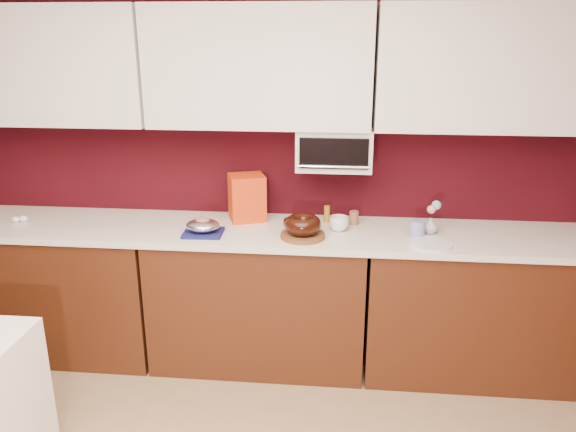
{
  "coord_description": "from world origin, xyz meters",
  "views": [
    {
      "loc": [
        0.5,
        -1.26,
        2.04
      ],
      "look_at": [
        0.19,
        1.84,
        1.02
      ],
      "focal_mm": 35.0,
      "sensor_mm": 36.0,
      "label": 1
    }
  ],
  "objects_px": {
    "blue_jar": "(417,229)",
    "foil_ham_nest": "(203,225)",
    "toaster_oven": "(334,148)",
    "bundt_cake": "(303,225)",
    "coffee_mug": "(339,222)",
    "flower_vase": "(430,225)",
    "pandoro_box": "(247,197)"
  },
  "relations": [
    {
      "from": "bundt_cake",
      "to": "coffee_mug",
      "type": "height_order",
      "value": "bundt_cake"
    },
    {
      "from": "toaster_oven",
      "to": "blue_jar",
      "type": "height_order",
      "value": "toaster_oven"
    },
    {
      "from": "coffee_mug",
      "to": "foil_ham_nest",
      "type": "bearing_deg",
      "value": -169.99
    },
    {
      "from": "toaster_oven",
      "to": "flower_vase",
      "type": "bearing_deg",
      "value": -13.83
    },
    {
      "from": "pandoro_box",
      "to": "coffee_mug",
      "type": "relative_size",
      "value": 2.67
    },
    {
      "from": "bundt_cake",
      "to": "blue_jar",
      "type": "bearing_deg",
      "value": 6.31
    },
    {
      "from": "foil_ham_nest",
      "to": "blue_jar",
      "type": "height_order",
      "value": "blue_jar"
    },
    {
      "from": "coffee_mug",
      "to": "pandoro_box",
      "type": "bearing_deg",
      "value": 164.71
    },
    {
      "from": "blue_jar",
      "to": "flower_vase",
      "type": "height_order",
      "value": "flower_vase"
    },
    {
      "from": "foil_ham_nest",
      "to": "flower_vase",
      "type": "distance_m",
      "value": 1.35
    },
    {
      "from": "toaster_oven",
      "to": "foil_ham_nest",
      "type": "distance_m",
      "value": 0.92
    },
    {
      "from": "blue_jar",
      "to": "foil_ham_nest",
      "type": "bearing_deg",
      "value": -176.52
    },
    {
      "from": "toaster_oven",
      "to": "flower_vase",
      "type": "xyz_separation_m",
      "value": [
        0.58,
        -0.14,
        -0.42
      ]
    },
    {
      "from": "toaster_oven",
      "to": "coffee_mug",
      "type": "relative_size",
      "value": 4.1
    },
    {
      "from": "foil_ham_nest",
      "to": "coffee_mug",
      "type": "xyz_separation_m",
      "value": [
        0.8,
        0.14,
        -0.0
      ]
    },
    {
      "from": "foil_ham_nest",
      "to": "blue_jar",
      "type": "bearing_deg",
      "value": 3.48
    },
    {
      "from": "bundt_cake",
      "to": "toaster_oven",
      "type": "bearing_deg",
      "value": 60.43
    },
    {
      "from": "coffee_mug",
      "to": "toaster_oven",
      "type": "bearing_deg",
      "value": 104.83
    },
    {
      "from": "toaster_oven",
      "to": "pandoro_box",
      "type": "bearing_deg",
      "value": 179.46
    },
    {
      "from": "coffee_mug",
      "to": "flower_vase",
      "type": "relative_size",
      "value": 1.03
    },
    {
      "from": "pandoro_box",
      "to": "toaster_oven",
      "type": "bearing_deg",
      "value": -20.42
    },
    {
      "from": "bundt_cake",
      "to": "flower_vase",
      "type": "relative_size",
      "value": 2.0
    },
    {
      "from": "toaster_oven",
      "to": "flower_vase",
      "type": "height_order",
      "value": "toaster_oven"
    },
    {
      "from": "foil_ham_nest",
      "to": "coffee_mug",
      "type": "relative_size",
      "value": 1.83
    },
    {
      "from": "toaster_oven",
      "to": "coffee_mug",
      "type": "bearing_deg",
      "value": -75.17
    },
    {
      "from": "toaster_oven",
      "to": "foil_ham_nest",
      "type": "relative_size",
      "value": 2.24
    },
    {
      "from": "coffee_mug",
      "to": "blue_jar",
      "type": "relative_size",
      "value": 1.07
    },
    {
      "from": "pandoro_box",
      "to": "flower_vase",
      "type": "distance_m",
      "value": 1.14
    },
    {
      "from": "foil_ham_nest",
      "to": "pandoro_box",
      "type": "relative_size",
      "value": 0.69
    },
    {
      "from": "bundt_cake",
      "to": "foil_ham_nest",
      "type": "height_order",
      "value": "bundt_cake"
    },
    {
      "from": "pandoro_box",
      "to": "bundt_cake",
      "type": "bearing_deg",
      "value": -58.19
    },
    {
      "from": "foil_ham_nest",
      "to": "coffee_mug",
      "type": "distance_m",
      "value": 0.81
    }
  ]
}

